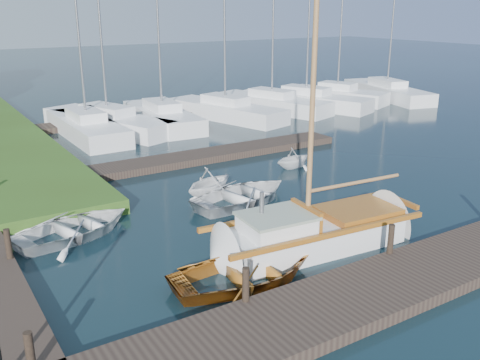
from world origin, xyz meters
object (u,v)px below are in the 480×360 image
marina_boat_6 (337,94)px  tender_c (244,192)px  marina_boat_1 (108,120)px  marina_boat_3 (225,109)px  mooring_post_4 (8,244)px  marina_boat_2 (162,115)px  dinghy (246,268)px  tender_b (210,180)px  marina_boat_5 (306,99)px  mooring_post_0 (30,352)px  mooring_post_1 (246,284)px  mooring_post_2 (391,239)px  tender_d (294,156)px  marina_boat_4 (272,102)px  sailboat (318,234)px  marina_boat_7 (387,90)px  tender_a (75,224)px  marina_boat_0 (87,126)px

marina_boat_6 → tender_c: bearing=107.2°
marina_boat_1 → marina_boat_3: (7.13, -0.55, 0.01)m
marina_boat_1 → marina_boat_6: 16.78m
mooring_post_4 → marina_boat_2: marina_boat_2 is taller
dinghy → tender_b: (2.34, 6.01, 0.21)m
dinghy → marina_boat_5: size_ratio=0.35×
marina_boat_6 → marina_boat_3: bearing=72.1°
dinghy → mooring_post_0: bearing=107.6°
mooring_post_1 → mooring_post_2: bearing=0.0°
tender_b → marina_boat_6: (17.22, 12.42, -0.02)m
tender_d → mooring_post_4: bearing=99.7°
marina_boat_4 → mooring_post_2: bearing=135.0°
mooring_post_0 → marina_boat_1: size_ratio=0.07×
mooring_post_0 → mooring_post_1: bearing=0.0°
marina_boat_4 → sailboat: bearing=130.4°
marina_boat_5 → marina_boat_6: bearing=-104.5°
sailboat → marina_boat_7: (21.02, 17.11, 0.23)m
tender_b → tender_d: size_ratio=1.25×
mooring_post_0 → tender_d: mooring_post_0 is taller
mooring_post_1 → marina_boat_1: marina_boat_1 is taller
mooring_post_4 → marina_boat_5: 25.48m
marina_boat_6 → mooring_post_2: bearing=118.8°
mooring_post_4 → mooring_post_1: bearing=-51.3°
marina_boat_1 → mooring_post_2: bearing=162.7°
mooring_post_2 → marina_boat_7: marina_boat_7 is taller
tender_c → marina_boat_2: bearing=-22.9°
marina_boat_7 → marina_boat_6: bearing=96.7°
tender_a → marina_boat_2: size_ratio=0.30×
mooring_post_2 → tender_a: size_ratio=0.22×
tender_a → mooring_post_4: bearing=105.3°
tender_b → tender_c: size_ratio=0.59×
mooring_post_2 → marina_boat_5: size_ratio=0.07×
marina_boat_0 → mooring_post_1: bearing=173.0°
sailboat → tender_a: 7.09m
mooring_post_4 → marina_boat_3: (14.65, 13.82, -0.12)m
mooring_post_0 → mooring_post_2: (9.00, 0.00, 0.00)m
tender_d → marina_boat_7: (16.82, 10.59, 0.09)m
marina_boat_7 → dinghy: bearing=141.0°
sailboat → tender_d: size_ratio=5.38×
tender_d → marina_boat_0: marina_boat_0 is taller
tender_b → marina_boat_4: size_ratio=0.22×
marina_boat_1 → marina_boat_4: 10.94m
mooring_post_1 → marina_boat_6: (20.30, 19.56, -0.12)m
mooring_post_2 → tender_a: bearing=136.6°
tender_d → marina_boat_2: size_ratio=0.15×
marina_boat_0 → mooring_post_2: bearing=-173.2°
marina_boat_0 → marina_boat_5: 15.03m
mooring_post_0 → marina_boat_5: marina_boat_5 is taller
dinghy → marina_boat_7: 29.83m
marina_boat_1 → marina_boat_7: bearing=-111.2°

